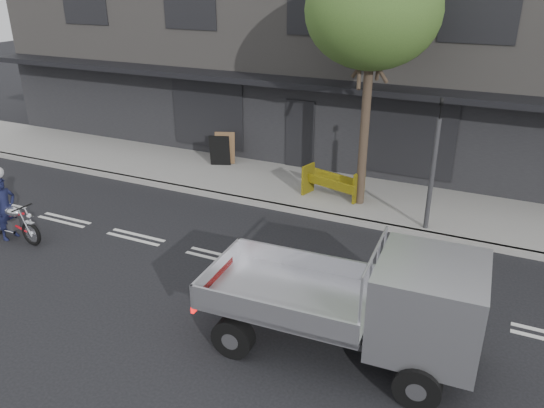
{
  "coord_description": "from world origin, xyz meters",
  "views": [
    {
      "loc": [
        5.78,
        -9.38,
        6.17
      ],
      "look_at": [
        1.18,
        0.5,
        1.39
      ],
      "focal_mm": 35.0,
      "sensor_mm": 36.0,
      "label": 1
    }
  ],
  "objects": [
    {
      "name": "sidewalk",
      "position": [
        0.0,
        4.7,
        0.07
      ],
      "size": [
        32.0,
        3.2,
        0.15
      ],
      "primitive_type": "cube",
      "color": "gray",
      "rests_on": "ground"
    },
    {
      "name": "kerb",
      "position": [
        0.0,
        3.1,
        0.07
      ],
      "size": [
        32.0,
        0.2,
        0.15
      ],
      "primitive_type": "cube",
      "color": "gray",
      "rests_on": "ground"
    },
    {
      "name": "sandwich_board",
      "position": [
        -2.95,
        5.23,
        0.69
      ],
      "size": [
        0.79,
        0.66,
        1.07
      ],
      "primitive_type": null,
      "rotation": [
        0.0,
        0.0,
        0.36
      ],
      "color": "black",
      "rests_on": "sidewalk"
    },
    {
      "name": "traffic_light_pole",
      "position": [
        4.2,
        3.35,
        1.65
      ],
      "size": [
        0.12,
        0.12,
        3.5
      ],
      "color": "#2D2D30",
      "rests_on": "ground"
    },
    {
      "name": "motorcycle",
      "position": [
        -5.09,
        -1.34,
        0.51
      ],
      "size": [
        1.93,
        0.56,
        0.99
      ],
      "rotation": [
        0.0,
        0.0,
        -0.07
      ],
      "color": "black",
      "rests_on": "ground"
    },
    {
      "name": "ground",
      "position": [
        0.0,
        0.0,
        0.0
      ],
      "size": [
        80.0,
        80.0,
        0.0
      ],
      "primitive_type": "plane",
      "color": "black",
      "rests_on": "ground"
    },
    {
      "name": "rider",
      "position": [
        -5.24,
        -1.34,
        0.81
      ],
      "size": [
        0.43,
        0.62,
        1.62
      ],
      "primitive_type": "imported",
      "rotation": [
        0.0,
        0.0,
        1.5
      ],
      "color": "black",
      "rests_on": "ground"
    },
    {
      "name": "street_tree",
      "position": [
        2.2,
        4.2,
        5.28
      ],
      "size": [
        3.4,
        3.4,
        6.74
      ],
      "color": "#382B21",
      "rests_on": "ground"
    },
    {
      "name": "flatbed_ute",
      "position": [
        4.62,
        -1.95,
        1.23
      ],
      "size": [
        4.71,
        2.11,
        2.15
      ],
      "rotation": [
        0.0,
        0.0,
        0.04
      ],
      "color": "black",
      "rests_on": "ground"
    },
    {
      "name": "construction_barrier",
      "position": [
        1.37,
        4.01,
        0.61
      ],
      "size": [
        1.77,
        1.09,
        0.93
      ],
      "primitive_type": null,
      "rotation": [
        0.0,
        0.0,
        -0.28
      ],
      "color": "#D9BE0B",
      "rests_on": "sidewalk"
    },
    {
      "name": "building_main",
      "position": [
        0.0,
        11.3,
        4.0
      ],
      "size": [
        26.0,
        10.0,
        8.0
      ],
      "primitive_type": "cube",
      "color": "slate",
      "rests_on": "ground"
    }
  ]
}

